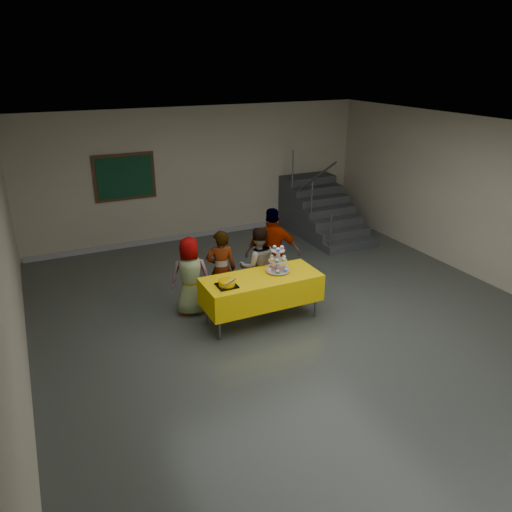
{
  "coord_description": "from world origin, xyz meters",
  "views": [
    {
      "loc": [
        -3.65,
        -5.73,
        4.01
      ],
      "look_at": [
        -0.51,
        0.91,
        1.05
      ],
      "focal_mm": 35.0,
      "sensor_mm": 36.0,
      "label": 1
    }
  ],
  "objects_px": {
    "bear_cake": "(227,283)",
    "noticeboard": "(125,177)",
    "schoolchild_c": "(258,266)",
    "bake_table": "(261,289)",
    "cupcake_stand": "(278,262)",
    "schoolchild_b": "(221,270)",
    "schoolchild_d": "(273,253)",
    "staircase": "(319,212)",
    "schoolchild_a": "(190,276)"
  },
  "relations": [
    {
      "from": "bake_table",
      "to": "schoolchild_b",
      "type": "height_order",
      "value": "schoolchild_b"
    },
    {
      "from": "schoolchild_d",
      "to": "noticeboard",
      "type": "relative_size",
      "value": 1.25
    },
    {
      "from": "cupcake_stand",
      "to": "schoolchild_c",
      "type": "relative_size",
      "value": 0.32
    },
    {
      "from": "bear_cake",
      "to": "bake_table",
      "type": "bearing_deg",
      "value": 8.1
    },
    {
      "from": "bake_table",
      "to": "schoolchild_a",
      "type": "distance_m",
      "value": 1.19
    },
    {
      "from": "schoolchild_c",
      "to": "schoolchild_d",
      "type": "distance_m",
      "value": 0.4
    },
    {
      "from": "cupcake_stand",
      "to": "schoolchild_d",
      "type": "height_order",
      "value": "schoolchild_d"
    },
    {
      "from": "schoolchild_a",
      "to": "schoolchild_d",
      "type": "xyz_separation_m",
      "value": [
        1.51,
        -0.01,
        0.15
      ]
    },
    {
      "from": "schoolchild_a",
      "to": "schoolchild_c",
      "type": "distance_m",
      "value": 1.16
    },
    {
      "from": "cupcake_stand",
      "to": "schoolchild_a",
      "type": "height_order",
      "value": "schoolchild_a"
    },
    {
      "from": "staircase",
      "to": "noticeboard",
      "type": "xyz_separation_m",
      "value": [
        -4.39,
        0.84,
        1.11
      ]
    },
    {
      "from": "cupcake_stand",
      "to": "schoolchild_b",
      "type": "xyz_separation_m",
      "value": [
        -0.73,
        0.64,
        -0.25
      ]
    },
    {
      "from": "noticeboard",
      "to": "cupcake_stand",
      "type": "bearing_deg",
      "value": -70.22
    },
    {
      "from": "bear_cake",
      "to": "schoolchild_a",
      "type": "bearing_deg",
      "value": 110.73
    },
    {
      "from": "cupcake_stand",
      "to": "schoolchild_a",
      "type": "xyz_separation_m",
      "value": [
        -1.26,
        0.67,
        -0.28
      ]
    },
    {
      "from": "schoolchild_b",
      "to": "staircase",
      "type": "distance_m",
      "value": 4.52
    },
    {
      "from": "schoolchild_b",
      "to": "staircase",
      "type": "relative_size",
      "value": 0.58
    },
    {
      "from": "cupcake_stand",
      "to": "schoolchild_c",
      "type": "height_order",
      "value": "schoolchild_c"
    },
    {
      "from": "bake_table",
      "to": "schoolchild_a",
      "type": "relative_size",
      "value": 1.42
    },
    {
      "from": "bear_cake",
      "to": "schoolchild_a",
      "type": "height_order",
      "value": "schoolchild_a"
    },
    {
      "from": "cupcake_stand",
      "to": "staircase",
      "type": "distance_m",
      "value": 4.45
    },
    {
      "from": "bake_table",
      "to": "cupcake_stand",
      "type": "relative_size",
      "value": 4.22
    },
    {
      "from": "schoolchild_b",
      "to": "schoolchild_a",
      "type": "bearing_deg",
      "value": 11.91
    },
    {
      "from": "cupcake_stand",
      "to": "noticeboard",
      "type": "relative_size",
      "value": 0.34
    },
    {
      "from": "cupcake_stand",
      "to": "bear_cake",
      "type": "height_order",
      "value": "cupcake_stand"
    },
    {
      "from": "schoolchild_b",
      "to": "bear_cake",
      "type": "bearing_deg",
      "value": 89.58
    },
    {
      "from": "bear_cake",
      "to": "noticeboard",
      "type": "relative_size",
      "value": 0.28
    },
    {
      "from": "schoolchild_d",
      "to": "staircase",
      "type": "height_order",
      "value": "staircase"
    },
    {
      "from": "staircase",
      "to": "cupcake_stand",
      "type": "bearing_deg",
      "value": -130.67
    },
    {
      "from": "cupcake_stand",
      "to": "schoolchild_b",
      "type": "distance_m",
      "value": 1.0
    },
    {
      "from": "bear_cake",
      "to": "schoolchild_a",
      "type": "relative_size",
      "value": 0.27
    },
    {
      "from": "noticeboard",
      "to": "schoolchild_a",
      "type": "bearing_deg",
      "value": -85.92
    },
    {
      "from": "bake_table",
      "to": "cupcake_stand",
      "type": "distance_m",
      "value": 0.5
    },
    {
      "from": "schoolchild_a",
      "to": "noticeboard",
      "type": "bearing_deg",
      "value": -68.52
    },
    {
      "from": "bake_table",
      "to": "bear_cake",
      "type": "bearing_deg",
      "value": -171.9
    },
    {
      "from": "bear_cake",
      "to": "schoolchild_d",
      "type": "bearing_deg",
      "value": 34.2
    },
    {
      "from": "schoolchild_c",
      "to": "noticeboard",
      "type": "distance_m",
      "value": 4.03
    },
    {
      "from": "schoolchild_b",
      "to": "staircase",
      "type": "xyz_separation_m",
      "value": [
        3.61,
        2.71,
        -0.2
      ]
    },
    {
      "from": "cupcake_stand",
      "to": "bake_table",
      "type": "bearing_deg",
      "value": -169.38
    },
    {
      "from": "bake_table",
      "to": "schoolchild_c",
      "type": "distance_m",
      "value": 0.64
    },
    {
      "from": "cupcake_stand",
      "to": "schoolchild_d",
      "type": "distance_m",
      "value": 0.72
    },
    {
      "from": "bake_table",
      "to": "schoolchild_d",
      "type": "xyz_separation_m",
      "value": [
        0.57,
        0.72,
        0.26
      ]
    },
    {
      "from": "schoolchild_c",
      "to": "bake_table",
      "type": "bearing_deg",
      "value": 81.08
    },
    {
      "from": "schoolchild_a",
      "to": "schoolchild_d",
      "type": "relative_size",
      "value": 0.81
    },
    {
      "from": "bake_table",
      "to": "cupcake_stand",
      "type": "xyz_separation_m",
      "value": [
        0.32,
        0.06,
        0.38
      ]
    },
    {
      "from": "schoolchild_b",
      "to": "schoolchild_c",
      "type": "bearing_deg",
      "value": -175.66
    },
    {
      "from": "bake_table",
      "to": "noticeboard",
      "type": "bearing_deg",
      "value": 105.6
    },
    {
      "from": "staircase",
      "to": "noticeboard",
      "type": "height_order",
      "value": "noticeboard"
    },
    {
      "from": "bear_cake",
      "to": "schoolchild_b",
      "type": "xyz_separation_m",
      "value": [
        0.22,
        0.79,
        -0.14
      ]
    },
    {
      "from": "bake_table",
      "to": "staircase",
      "type": "height_order",
      "value": "staircase"
    }
  ]
}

